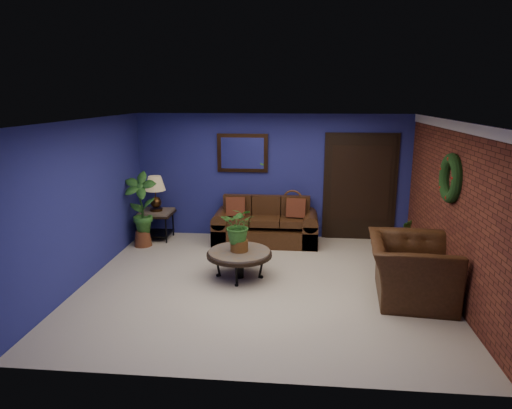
# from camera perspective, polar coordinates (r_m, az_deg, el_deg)

# --- Properties ---
(floor) EXTENTS (5.50, 5.50, 0.00)m
(floor) POSITION_cam_1_polar(r_m,az_deg,el_deg) (7.19, 0.76, -9.84)
(floor) COLOR beige
(floor) RESTS_ON ground
(wall_back) EXTENTS (5.50, 0.04, 2.50)m
(wall_back) POSITION_cam_1_polar(r_m,az_deg,el_deg) (9.24, 2.06, 3.54)
(wall_back) COLOR navy
(wall_back) RESTS_ON ground
(wall_left) EXTENTS (0.04, 5.00, 2.50)m
(wall_left) POSITION_cam_1_polar(r_m,az_deg,el_deg) (7.53, -20.56, 0.36)
(wall_left) COLOR navy
(wall_left) RESTS_ON ground
(wall_right_brick) EXTENTS (0.04, 5.00, 2.50)m
(wall_right_brick) POSITION_cam_1_polar(r_m,az_deg,el_deg) (7.13, 23.41, -0.60)
(wall_right_brick) COLOR maroon
(wall_right_brick) RESTS_ON ground
(ceiling) EXTENTS (5.50, 5.00, 0.02)m
(ceiling) POSITION_cam_1_polar(r_m,az_deg,el_deg) (6.61, 0.83, 10.47)
(ceiling) COLOR silver
(ceiling) RESTS_ON wall_back
(crown_molding) EXTENTS (0.03, 5.00, 0.14)m
(crown_molding) POSITION_cam_1_polar(r_m,az_deg,el_deg) (6.95, 24.09, 8.88)
(crown_molding) COLOR white
(crown_molding) RESTS_ON wall_right_brick
(wall_mirror) EXTENTS (1.02, 0.06, 0.77)m
(wall_mirror) POSITION_cam_1_polar(r_m,az_deg,el_deg) (9.18, -1.70, 6.45)
(wall_mirror) COLOR #3D2511
(wall_mirror) RESTS_ON wall_back
(closet_door) EXTENTS (1.44, 0.06, 2.18)m
(closet_door) POSITION_cam_1_polar(r_m,az_deg,el_deg) (9.31, 12.86, 2.03)
(closet_door) COLOR black
(closet_door) RESTS_ON wall_back
(wreath) EXTENTS (0.16, 0.72, 0.72)m
(wreath) POSITION_cam_1_polar(r_m,az_deg,el_deg) (7.07, 23.17, 3.04)
(wreath) COLOR black
(wreath) RESTS_ON wall_right_brick
(sofa) EXTENTS (2.03, 0.88, 0.91)m
(sofa) POSITION_cam_1_polar(r_m,az_deg,el_deg) (9.05, 1.23, -2.86)
(sofa) COLOR #412412
(sofa) RESTS_ON ground
(coffee_table) EXTENTS (1.04, 1.04, 0.45)m
(coffee_table) POSITION_cam_1_polar(r_m,az_deg,el_deg) (7.29, -2.09, -6.24)
(coffee_table) COLOR #58534D
(coffee_table) RESTS_ON ground
(end_table) EXTENTS (0.65, 0.65, 0.59)m
(end_table) POSITION_cam_1_polar(r_m,az_deg,el_deg) (9.40, -12.30, -1.58)
(end_table) COLOR #58534D
(end_table) RESTS_ON ground
(table_lamp) EXTENTS (0.41, 0.41, 0.68)m
(table_lamp) POSITION_cam_1_polar(r_m,az_deg,el_deg) (9.27, -12.48, 1.87)
(table_lamp) COLOR #3D2511
(table_lamp) RESTS_ON end_table
(side_chair) EXTENTS (0.50, 0.50, 1.03)m
(side_chair) POSITION_cam_1_polar(r_m,az_deg,el_deg) (9.00, 4.45, -1.12)
(side_chair) COLOR #562C18
(side_chair) RESTS_ON ground
(armchair) EXTENTS (1.29, 1.44, 0.87)m
(armchair) POSITION_cam_1_polar(r_m,az_deg,el_deg) (6.92, 18.76, -7.70)
(armchair) COLOR #412412
(armchair) RESTS_ON ground
(coffee_plant) EXTENTS (0.58, 0.52, 0.72)m
(coffee_plant) POSITION_cam_1_polar(r_m,az_deg,el_deg) (7.15, -2.13, -2.83)
(coffee_plant) COLOR brown
(coffee_plant) RESTS_ON coffee_table
(floor_plant) EXTENTS (0.39, 0.33, 0.77)m
(floor_plant) POSITION_cam_1_polar(r_m,az_deg,el_deg) (8.38, 17.76, -4.22)
(floor_plant) COLOR brown
(floor_plant) RESTS_ON ground
(tall_plant) EXTENTS (0.64, 0.45, 1.44)m
(tall_plant) POSITION_cam_1_polar(r_m,az_deg,el_deg) (8.95, -14.18, -0.29)
(tall_plant) COLOR brown
(tall_plant) RESTS_ON ground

